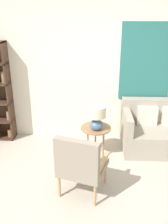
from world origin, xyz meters
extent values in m
plane|color=#B2A899|center=(0.00, 0.00, 0.00)|extent=(14.00, 14.00, 0.00)
cube|color=silver|center=(0.00, 2.03, 1.35)|extent=(6.40, 0.06, 2.70)
cube|color=#286B66|center=(1.06, 1.99, 1.49)|extent=(0.91, 0.02, 1.37)
cube|color=#422B1E|center=(-1.42, 1.85, 0.93)|extent=(0.02, 0.30, 1.86)
cylinder|color=#8C6B4C|center=(-1.49, 1.85, 0.09)|extent=(0.10, 0.10, 0.15)
cylinder|color=#8C6B4C|center=(-1.49, 1.85, 0.48)|extent=(0.08, 0.08, 0.19)
cylinder|color=#8C6B4C|center=(-1.49, 1.85, 1.23)|extent=(0.08, 0.08, 0.22)
cylinder|color=tan|center=(0.33, 0.52, 0.17)|extent=(0.04, 0.04, 0.33)
cylinder|color=tan|center=(-0.15, 0.67, 0.17)|extent=(0.04, 0.04, 0.33)
cylinder|color=tan|center=(0.18, 0.05, 0.17)|extent=(0.04, 0.04, 0.33)
cylinder|color=tan|center=(-0.30, 0.21, 0.17)|extent=(0.04, 0.04, 0.33)
cube|color=gray|center=(0.01, 0.36, 0.37)|extent=(0.73, 0.72, 0.08)
cube|color=gray|center=(-0.06, 0.14, 0.66)|extent=(0.59, 0.27, 0.50)
cube|color=tan|center=(0.27, 0.28, 0.51)|extent=(0.20, 0.51, 0.04)
cube|color=tan|center=(-0.24, 0.45, 0.51)|extent=(0.20, 0.51, 0.04)
cube|color=#9E9384|center=(0.74, 1.53, 0.56)|extent=(0.12, 0.85, 0.31)
cube|color=beige|center=(1.12, 1.70, 0.58)|extent=(0.36, 0.12, 0.34)
cylinder|color=#99704C|center=(0.19, 1.29, 0.51)|extent=(0.51, 0.51, 0.02)
cylinder|color=#99704C|center=(0.19, 1.45, 0.25)|extent=(0.03, 0.03, 0.50)
cylinder|color=#99704C|center=(0.06, 1.22, 0.25)|extent=(0.03, 0.03, 0.50)
cylinder|color=#99704C|center=(0.32, 1.22, 0.25)|extent=(0.03, 0.03, 0.50)
ellipsoid|color=slate|center=(0.20, 1.22, 0.61)|extent=(0.23, 0.23, 0.17)
cylinder|color=tan|center=(0.20, 1.22, 0.73)|extent=(0.02, 0.02, 0.06)
cylinder|color=beige|center=(0.20, 1.22, 0.85)|extent=(0.31, 0.31, 0.18)
camera|label=1|loc=(0.14, -2.48, 2.38)|focal=40.00mm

